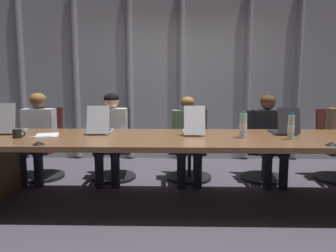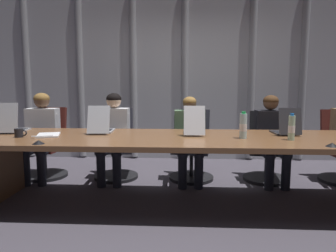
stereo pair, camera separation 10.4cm
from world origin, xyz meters
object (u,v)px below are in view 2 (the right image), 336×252
(coffee_mug_near, at_px, (19,133))
(office_chair_left_mid, at_px, (116,152))
(office_chair_center, at_px, (192,153))
(person_left_end, at_px, (41,130))
(person_center, at_px, (190,134))
(water_bottle_primary, at_px, (243,126))
(conference_mic_middle, at_px, (38,142))
(person_left_mid, at_px, (113,131))
(water_bottle_secondary, at_px, (292,128))
(spiral_notepad, at_px, (48,135))
(laptop_left_mid, at_px, (101,127))
(conference_mic_left_side, at_px, (332,145))
(laptop_right_mid, at_px, (286,129))
(office_chair_right_mid, at_px, (266,154))
(person_right_mid, at_px, (272,134))
(office_chair_left_end, at_px, (47,151))
(laptop_left_end, at_px, (14,126))
(laptop_center, at_px, (194,128))

(coffee_mug_near, bearing_deg, office_chair_left_mid, 56.48)
(office_chair_left_mid, height_order, office_chair_center, office_chair_left_mid)
(person_left_end, distance_m, person_center, 1.99)
(water_bottle_primary, distance_m, conference_mic_middle, 1.96)
(person_left_mid, distance_m, person_center, 1.01)
(water_bottle_secondary, bearing_deg, spiral_notepad, 177.27)
(laptop_left_mid, height_order, conference_mic_left_side, laptop_left_mid)
(laptop_right_mid, distance_m, water_bottle_secondary, 0.37)
(office_chair_right_mid, xyz_separation_m, conference_mic_middle, (-2.43, -1.48, 0.42))
(laptop_left_mid, bearing_deg, conference_mic_left_side, -111.05)
(person_center, xyz_separation_m, water_bottle_primary, (0.52, -0.91, 0.23))
(water_bottle_secondary, bearing_deg, person_center, 134.54)
(laptop_left_mid, bearing_deg, laptop_right_mid, -94.20)
(person_right_mid, distance_m, water_bottle_primary, 1.08)
(laptop_left_mid, xyz_separation_m, office_chair_left_end, (-1.00, 0.77, -0.44))
(laptop_left_end, distance_m, water_bottle_primary, 2.54)
(laptop_left_end, xyz_separation_m, office_chair_left_end, (0.01, 0.80, -0.45))
(person_center, height_order, person_right_mid, person_right_mid)
(laptop_center, bearing_deg, laptop_left_end, 89.11)
(laptop_center, relative_size, person_right_mid, 0.40)
(laptop_right_mid, bearing_deg, water_bottle_primary, 117.48)
(laptop_center, height_order, office_chair_center, laptop_center)
(office_chair_right_mid, xyz_separation_m, person_center, (-1.03, -0.16, 0.29))
(office_chair_left_end, bearing_deg, person_left_end, 9.85)
(laptop_center, bearing_deg, conference_mic_middle, 114.80)
(laptop_left_end, bearing_deg, water_bottle_primary, -102.46)
(person_center, height_order, conference_mic_left_side, person_center)
(water_bottle_secondary, distance_m, conference_mic_middle, 2.39)
(person_center, bearing_deg, laptop_left_mid, -60.92)
(water_bottle_primary, distance_m, conference_mic_left_side, 0.81)
(laptop_center, height_order, water_bottle_primary, laptop_center)
(person_left_mid, relative_size, person_center, 1.04)
(laptop_right_mid, distance_m, water_bottle_primary, 0.59)
(laptop_right_mid, relative_size, water_bottle_primary, 1.36)
(person_center, distance_m, conference_mic_middle, 1.93)
(laptop_left_end, bearing_deg, office_chair_left_mid, -57.47)
(laptop_left_end, bearing_deg, laptop_left_mid, -94.73)
(office_chair_center, relative_size, person_center, 0.83)
(water_bottle_primary, height_order, conference_mic_middle, water_bottle_primary)
(office_chair_left_end, bearing_deg, person_left_mid, 88.32)
(laptop_right_mid, bearing_deg, coffee_mug_near, 95.05)
(laptop_left_mid, bearing_deg, laptop_left_end, 87.68)
(person_left_mid, bearing_deg, office_chair_left_end, -99.86)
(office_chair_right_mid, bearing_deg, person_left_end, -80.58)
(person_left_mid, bearing_deg, office_chair_left_mid, 179.04)
(office_chair_center, bearing_deg, coffee_mug_near, -48.74)
(laptop_left_mid, distance_m, person_center, 1.18)
(laptop_center, distance_m, person_center, 0.67)
(office_chair_right_mid, bearing_deg, spiral_notepad, -61.35)
(laptop_left_mid, xyz_separation_m, office_chair_center, (1.04, 0.77, -0.45))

